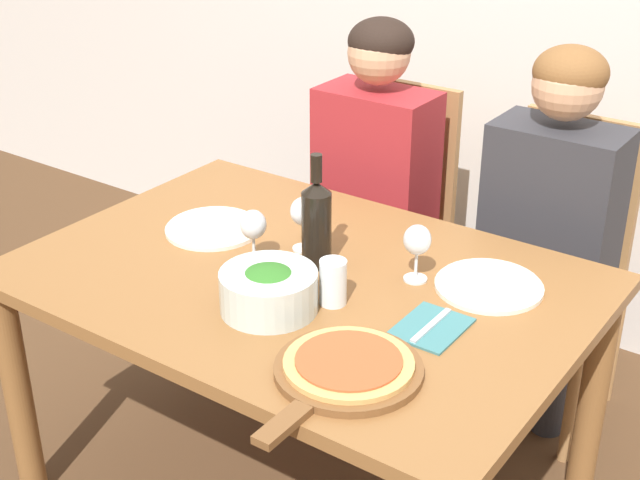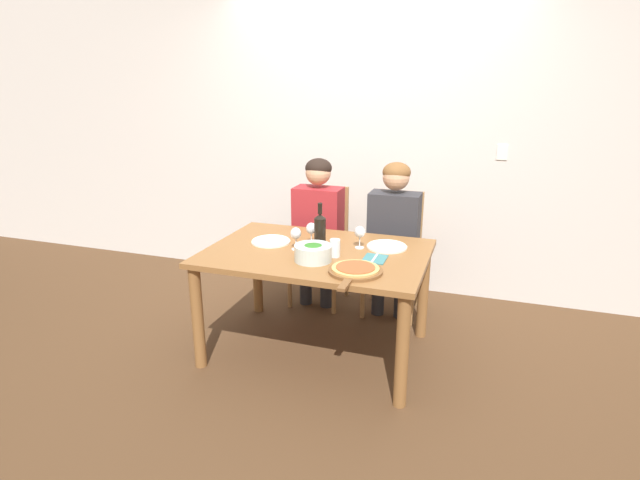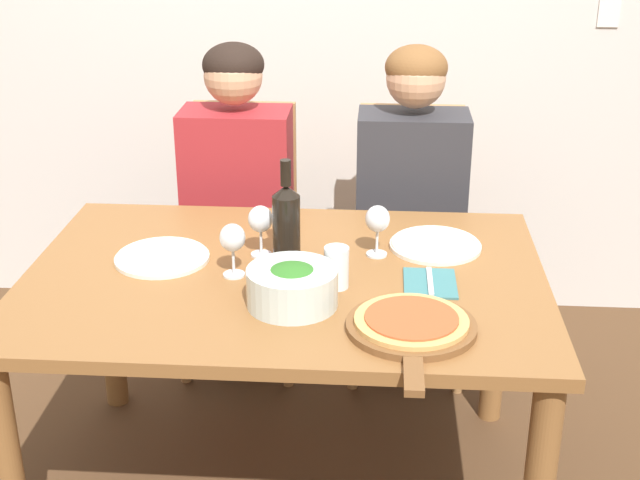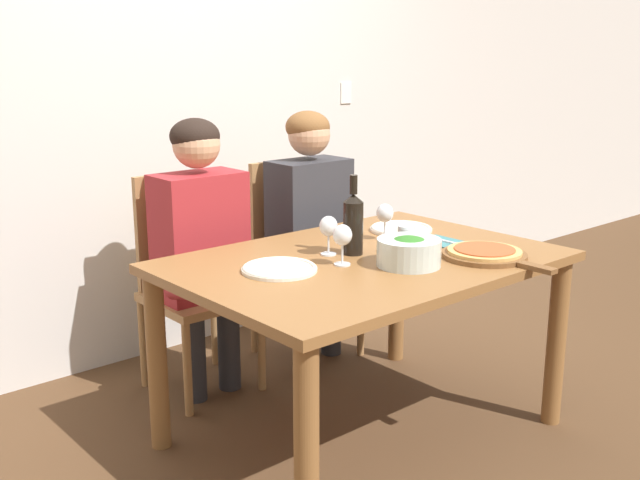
# 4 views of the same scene
# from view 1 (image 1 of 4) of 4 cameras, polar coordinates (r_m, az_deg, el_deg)

# --- Properties ---
(dining_table) EXTENTS (1.43, 0.99, 0.73)m
(dining_table) POSITION_cam_1_polar(r_m,az_deg,el_deg) (2.32, -1.15, -4.47)
(dining_table) COLOR brown
(dining_table) RESTS_ON ground
(chair_left) EXTENTS (0.42, 0.42, 0.96)m
(chair_left) POSITION_cam_1_polar(r_m,az_deg,el_deg) (3.13, 4.44, 1.54)
(chair_left) COLOR #9E7042
(chair_left) RESTS_ON ground
(chair_right) EXTENTS (0.42, 0.42, 0.96)m
(chair_right) POSITION_cam_1_polar(r_m,az_deg,el_deg) (2.90, 14.89, -1.43)
(chair_right) COLOR #9E7042
(chair_right) RESTS_ON ground
(person_woman) EXTENTS (0.47, 0.51, 1.21)m
(person_woman) POSITION_cam_1_polar(r_m,az_deg,el_deg) (2.95, 3.42, 4.73)
(person_woman) COLOR #28282D
(person_woman) RESTS_ON ground
(person_man) EXTENTS (0.47, 0.51, 1.21)m
(person_man) POSITION_cam_1_polar(r_m,az_deg,el_deg) (2.70, 14.52, 1.84)
(person_man) COLOR #28282D
(person_man) RESTS_ON ground
(wine_bottle) EXTENTS (0.08, 0.08, 0.30)m
(wine_bottle) POSITION_cam_1_polar(r_m,az_deg,el_deg) (2.26, -0.21, 1.17)
(wine_bottle) COLOR black
(wine_bottle) RESTS_ON dining_table
(broccoli_bowl) EXTENTS (0.23, 0.23, 0.11)m
(broccoli_bowl) POSITION_cam_1_polar(r_m,az_deg,el_deg) (2.09, -3.30, -3.23)
(broccoli_bowl) COLOR silver
(broccoli_bowl) RESTS_ON dining_table
(dinner_plate_left) EXTENTS (0.27, 0.27, 0.02)m
(dinner_plate_left) POSITION_cam_1_polar(r_m,az_deg,el_deg) (2.51, -6.86, 0.79)
(dinner_plate_left) COLOR silver
(dinner_plate_left) RESTS_ON dining_table
(dinner_plate_right) EXTENTS (0.27, 0.27, 0.02)m
(dinner_plate_right) POSITION_cam_1_polar(r_m,az_deg,el_deg) (2.24, 10.76, -2.85)
(dinner_plate_right) COLOR silver
(dinner_plate_right) RESTS_ON dining_table
(pizza_on_board) EXTENTS (0.32, 0.46, 0.04)m
(pizza_on_board) POSITION_cam_1_polar(r_m,az_deg,el_deg) (1.88, 1.71, -8.22)
(pizza_on_board) COLOR brown
(pizza_on_board) RESTS_ON dining_table
(wine_glass_left) EXTENTS (0.07, 0.07, 0.15)m
(wine_glass_left) POSITION_cam_1_polar(r_m,az_deg,el_deg) (2.28, -4.31, 0.82)
(wine_glass_left) COLOR silver
(wine_glass_left) RESTS_ON dining_table
(wine_glass_right) EXTENTS (0.07, 0.07, 0.15)m
(wine_glass_right) POSITION_cam_1_polar(r_m,az_deg,el_deg) (2.21, 6.24, -0.16)
(wine_glass_right) COLOR silver
(wine_glass_right) RESTS_ON dining_table
(wine_glass_centre) EXTENTS (0.07, 0.07, 0.15)m
(wine_glass_centre) POSITION_cam_1_polar(r_m,az_deg,el_deg) (2.35, -1.08, 1.67)
(wine_glass_centre) COLOR silver
(wine_glass_centre) RESTS_ON dining_table
(water_tumbler) EXTENTS (0.07, 0.07, 0.11)m
(water_tumbler) POSITION_cam_1_polar(r_m,az_deg,el_deg) (2.11, 0.84, -2.71)
(water_tumbler) COLOR silver
(water_tumbler) RESTS_ON dining_table
(fork_on_napkin) EXTENTS (0.14, 0.18, 0.01)m
(fork_on_napkin) POSITION_cam_1_polar(r_m,az_deg,el_deg) (2.05, 7.12, -5.56)
(fork_on_napkin) COLOR #387075
(fork_on_napkin) RESTS_ON dining_table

